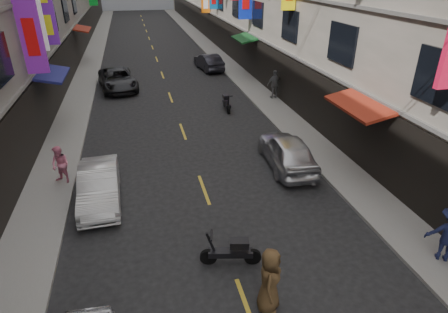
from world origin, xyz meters
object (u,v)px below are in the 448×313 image
car_right_far (209,62)px  pedestrian_lfar (61,165)px  car_left_mid (99,186)px  car_left_far (118,79)px  scooter_far_right (227,103)px  pedestrian_rfar (275,84)px  scooter_crossing (232,252)px  car_right_mid (287,151)px  pedestrian_crossing (270,280)px

car_right_far → pedestrian_lfar: pedestrian_lfar is taller
car_left_mid → car_right_far: car_right_far is taller
car_left_far → car_right_far: bearing=20.2°
scooter_far_right → pedestrian_rfar: (3.52, 1.18, 0.60)m
car_left_mid → pedestrian_rfar: (10.49, 9.80, 0.38)m
scooter_crossing → car_left_far: (-3.42, 19.04, 0.26)m
car_right_mid → pedestrian_crossing: size_ratio=2.35×
car_right_mid → pedestrian_lfar: pedestrian_lfar is taller
scooter_far_right → car_right_mid: (0.81, -7.65, 0.29)m
car_right_far → pedestrian_rfar: 9.26m
car_right_far → car_left_mid: bearing=59.1°
car_right_far → scooter_crossing: bearing=72.2°
car_right_far → pedestrian_lfar: (-9.40, -17.10, 0.22)m
car_right_mid → car_left_far: bearing=-58.3°
scooter_far_right → car_right_far: 10.11m
scooter_far_right → car_left_far: car_left_far is taller
pedestrian_lfar → car_left_mid: bearing=-13.7°
scooter_far_right → pedestrian_rfar: bearing=-158.4°
pedestrian_crossing → car_right_mid: bearing=0.0°
scooter_far_right → pedestrian_crossing: 14.96m
car_left_mid → pedestrian_rfar: pedestrian_rfar is taller
scooter_far_right → car_right_mid: bearing=99.1°
scooter_crossing → pedestrian_crossing: bearing=-150.5°
car_right_mid → car_right_far: 17.72m
scooter_crossing → car_left_far: 19.34m
car_left_mid → pedestrian_crossing: size_ratio=2.18×
car_left_far → pedestrian_lfar: bearing=-106.9°
pedestrian_crossing → car_left_mid: bearing=61.3°
car_left_mid → car_left_far: size_ratio=0.79×
pedestrian_rfar → scooter_crossing: bearing=59.6°
scooter_crossing → pedestrian_lfar: size_ratio=1.15×
car_left_mid → pedestrian_rfar: size_ratio=2.16×
car_right_far → pedestrian_crossing: (-3.47, -24.79, 0.24)m
car_right_mid → pedestrian_rfar: size_ratio=2.33×
pedestrian_lfar → pedestrian_crossing: size_ratio=0.84×
pedestrian_lfar → car_left_far: bearing=113.9°
car_left_far → pedestrian_lfar: (-2.00, -13.09, 0.19)m
car_left_far → scooter_far_right: bearing=-51.3°
car_right_mid → car_left_mid: bearing=10.8°
car_right_mid → pedestrian_rfar: (2.71, 8.83, 0.31)m
car_right_far → pedestrian_lfar: bearing=53.2°
car_left_mid → pedestrian_crossing: 7.55m
scooter_far_right → pedestrian_lfar: size_ratio=1.17×
car_left_mid → pedestrian_crossing: pedestrian_crossing is taller
car_left_far → pedestrian_rfar: pedestrian_rfar is taller
pedestrian_lfar → scooter_far_right: bearing=72.3°
pedestrian_lfar → car_right_far: bearing=93.8°
car_left_far → pedestrian_crossing: 21.16m
scooter_far_right → car_left_far: 8.87m
car_right_far → pedestrian_rfar: pedestrian_rfar is taller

